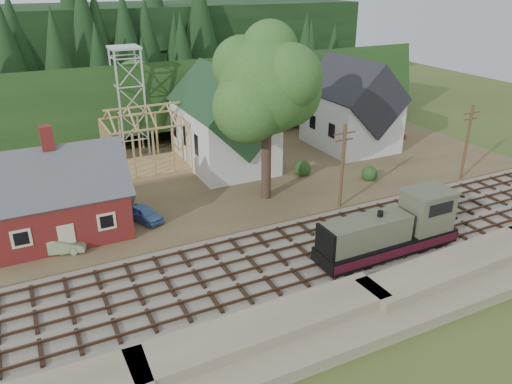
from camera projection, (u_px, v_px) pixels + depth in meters
name	position (u px, v px, depth m)	size (l,w,h in m)	color
ground	(303.00, 254.00, 38.07)	(140.00, 140.00, 0.00)	#384C1E
embankment	(374.00, 317.00, 31.10)	(64.00, 5.00, 1.60)	#7F7259
railroad_bed	(303.00, 253.00, 38.03)	(64.00, 11.00, 0.16)	#726B5B
village_flat	(214.00, 174.00, 52.76)	(64.00, 26.00, 0.30)	brown
hillside	(153.00, 120.00, 72.49)	(70.00, 28.00, 8.00)	#1E3F19
ridge	(127.00, 98.00, 85.61)	(80.00, 20.00, 12.00)	black
depot	(58.00, 201.00, 39.28)	(10.80, 7.41, 9.00)	maroon
church	(224.00, 122.00, 52.92)	(8.40, 15.17, 13.00)	silver
farmhouse	(351.00, 109.00, 58.99)	(8.40, 10.80, 10.60)	silver
timber_frame	(146.00, 143.00, 52.34)	(8.20, 6.20, 6.99)	tan
lattice_tower	(126.00, 69.00, 54.53)	(3.20, 3.20, 12.12)	silver
big_tree	(268.00, 92.00, 43.09)	(10.90, 8.40, 14.70)	#38281E
telegraph_pole_near	(342.00, 166.00, 43.46)	(2.20, 0.28, 8.00)	#4C331E
telegraph_pole_far	(467.00, 142.00, 49.55)	(2.20, 0.28, 8.00)	#4C331E
locomotive	(393.00, 231.00, 37.19)	(11.38, 2.85, 4.57)	black
car_blue	(144.00, 213.00, 42.27)	(1.56, 3.88, 1.32)	#5D84C9
car_green	(59.00, 245.00, 37.44)	(1.33, 3.81, 1.26)	#8FAD78
car_red	(391.00, 134.00, 63.52)	(1.77, 3.84, 1.07)	#C33A0F
patio_set	(13.00, 228.00, 36.76)	(2.20, 2.20, 2.46)	silver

